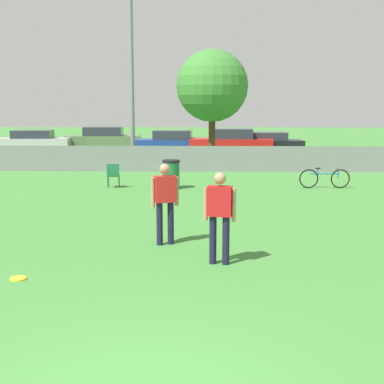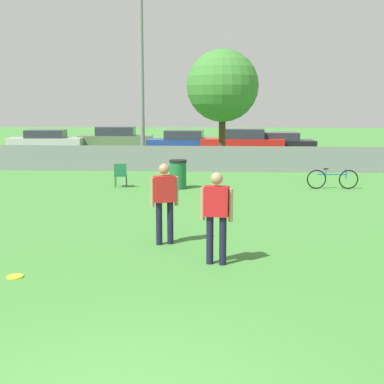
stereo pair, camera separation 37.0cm
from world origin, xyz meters
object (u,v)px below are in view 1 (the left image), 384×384
Objects in this scene: parked_car_olive at (104,139)px; bicycle_sideline at (325,178)px; folding_chair_sideline at (113,174)px; trash_bin at (171,174)px; light_pole at (131,40)px; parked_car_blue at (173,143)px; parked_car_red at (231,142)px; frisbee_disc at (18,278)px; parked_car_dark at (268,143)px; player_defender_red at (220,211)px; tree_near_pole at (212,86)px; player_thrower_red at (165,198)px; parked_car_silver at (33,141)px.

bicycle_sideline is at bearing -57.01° from parked_car_olive.
folding_chair_sideline is 2.02m from trash_bin.
light_pole reaches higher than folding_chair_sideline.
parked_car_olive is (-10.44, 14.49, 0.36)m from bicycle_sideline.
parked_car_olive is 1.09× the size of parked_car_blue.
light_pole is at bearing -125.49° from parked_car_red.
frisbee_disc is 0.06× the size of parked_car_red.
parked_car_dark reaches higher than folding_chair_sideline.
parked_car_olive is 5.02m from parked_car_blue.
player_defender_red is 2.01× the size of folding_chair_sideline.
parked_car_blue is (-2.18, 4.67, -3.03)m from tree_near_pole.
tree_near_pole is 5.47× the size of trash_bin.
frisbee_disc is 23.25m from parked_car_dark.
parked_car_blue is (1.44, 6.10, -4.99)m from light_pole.
trash_bin is at bearing -178.90° from bicycle_sideline.
player_thrower_red is 0.42× the size of parked_car_dark.
parked_car_dark is at bearing 21.28° from parked_car_red.
parked_car_dark is (6.61, 22.28, 0.61)m from frisbee_disc.
tree_near_pole is 12.29m from parked_car_silver.
bicycle_sideline is (7.44, -6.02, -5.31)m from light_pole.
parked_car_silver reaches higher than trash_bin.
tree_near_pole is (3.62, 1.43, -1.96)m from light_pole.
parked_car_dark is at bearing 69.72° from trash_bin.
trash_bin is (-0.37, 7.29, -0.49)m from player_thrower_red.
parked_car_silver reaches higher than folding_chair_sideline.
player_thrower_red is at bearing -84.17° from parked_car_blue.
parked_car_red is at bearing -3.20° from parked_car_blue.
player_defender_red is at bearing -89.96° from tree_near_pole.
player_defender_red is at bearing -71.45° from player_thrower_red.
frisbee_disc is (-2.28, -2.30, -0.97)m from player_thrower_red.
parked_car_silver is (-10.54, 21.91, -0.32)m from player_defender_red.
parked_car_dark reaches higher than bicycle_sideline.
parked_car_silver reaches higher than parked_car_dark.
player_defender_red is at bearing -76.31° from light_pole.
parked_car_blue is 5.44m from parked_car_dark.
player_thrower_red is at bearing -104.92° from parked_car_dark.
parked_car_silver is (-9.45, 20.58, -0.32)m from player_thrower_red.
parked_car_red is at bearing 62.76° from player_thrower_red.
parked_car_red is at bearing 50.42° from light_pole.
player_thrower_red is 0.37× the size of parked_car_olive.
parked_car_olive is at bearing 164.85° from parked_car_red.
light_pole is 5.58× the size of bicycle_sideline.
tree_near_pole reaches higher than parked_car_silver.
parked_car_red is at bearing 77.89° from trash_bin.
frisbee_disc is (-3.36, -17.30, -3.68)m from tree_near_pole.
parked_car_dark is (6.87, 6.41, -5.02)m from light_pole.
folding_chair_sideline is 7.28m from bicycle_sideline.
folding_chair_sideline is at bearing -66.43° from parked_car_silver.
parked_car_red is (7.75, -2.71, 0.01)m from parked_car_olive.
parked_car_silver is 13.79m from parked_car_dark.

